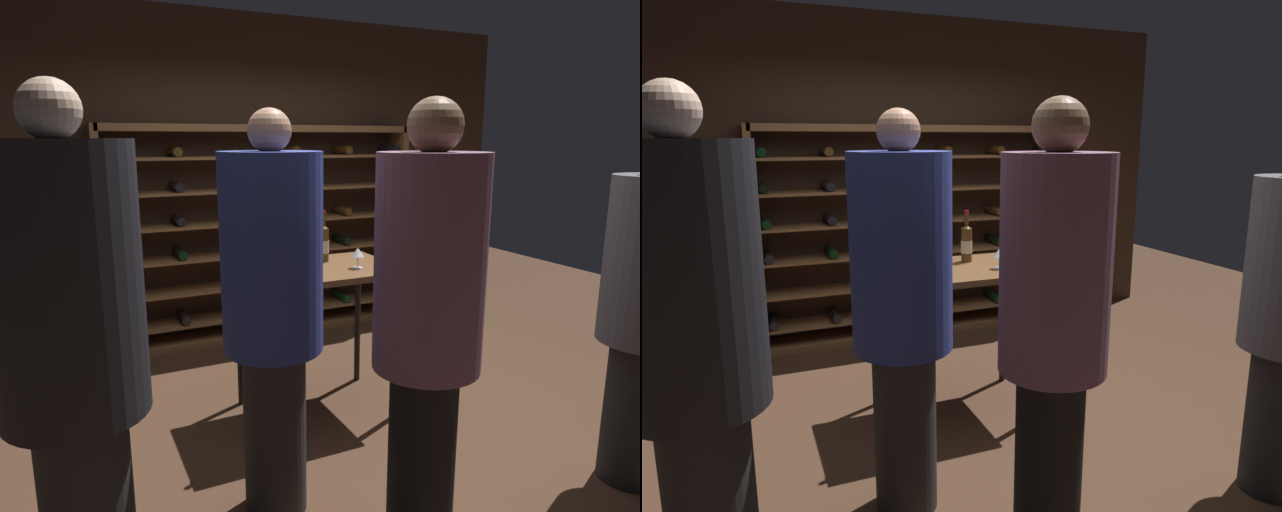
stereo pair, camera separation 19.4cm
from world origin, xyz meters
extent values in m
plane|color=#472D1E|center=(0.00, 0.00, 0.00)|extent=(10.09, 10.09, 0.00)
cube|color=#3D2B1E|center=(0.00, 2.05, 1.45)|extent=(5.59, 0.10, 2.91)
cube|color=brown|center=(-1.26, 1.84, 0.97)|extent=(0.06, 0.32, 1.93)
cube|color=brown|center=(1.57, 1.84, 0.97)|extent=(0.06, 0.32, 1.93)
cube|color=brown|center=(0.16, 1.84, 1.90)|extent=(2.83, 0.32, 0.06)
cube|color=brown|center=(0.16, 1.84, 0.03)|extent=(2.83, 0.32, 0.06)
cube|color=brown|center=(0.16, 1.84, 0.21)|extent=(2.75, 0.32, 0.02)
cylinder|color=black|center=(-1.16, 1.84, 0.26)|extent=(0.08, 0.30, 0.08)
cylinder|color=black|center=(-0.63, 1.84, 0.26)|extent=(0.08, 0.30, 0.08)
cylinder|color=black|center=(-0.10, 1.84, 0.26)|extent=(0.08, 0.30, 0.08)
cylinder|color=black|center=(0.42, 1.84, 0.26)|extent=(0.08, 0.30, 0.08)
cylinder|color=black|center=(0.95, 1.84, 0.26)|extent=(0.08, 0.30, 0.08)
cylinder|color=black|center=(1.47, 1.84, 0.26)|extent=(0.08, 0.30, 0.08)
cube|color=brown|center=(0.16, 1.84, 0.50)|extent=(2.75, 0.32, 0.02)
cylinder|color=black|center=(-0.10, 1.84, 0.55)|extent=(0.08, 0.30, 0.08)
cylinder|color=black|center=(0.42, 1.84, 0.55)|extent=(0.08, 0.30, 0.08)
cylinder|color=#4C3314|center=(1.47, 1.84, 0.55)|extent=(0.08, 0.30, 0.08)
cube|color=brown|center=(0.16, 1.84, 0.79)|extent=(2.75, 0.32, 0.02)
cylinder|color=black|center=(-1.16, 1.84, 0.84)|extent=(0.08, 0.30, 0.08)
cylinder|color=black|center=(-0.63, 1.84, 0.84)|extent=(0.08, 0.30, 0.08)
cylinder|color=black|center=(-0.10, 1.84, 0.84)|extent=(0.08, 0.30, 0.08)
cylinder|color=black|center=(0.95, 1.84, 0.84)|extent=(0.08, 0.30, 0.08)
cube|color=brown|center=(0.16, 1.84, 1.08)|extent=(2.75, 0.32, 0.02)
cylinder|color=black|center=(-1.16, 1.84, 1.13)|extent=(0.08, 0.30, 0.08)
cylinder|color=black|center=(-0.63, 1.84, 1.13)|extent=(0.08, 0.30, 0.08)
cylinder|color=#4C3314|center=(-0.10, 1.84, 1.13)|extent=(0.08, 0.30, 0.08)
cylinder|color=#4C3314|center=(0.95, 1.84, 1.13)|extent=(0.08, 0.30, 0.08)
cylinder|color=black|center=(1.47, 1.84, 1.13)|extent=(0.08, 0.30, 0.08)
cube|color=brown|center=(0.16, 1.84, 1.37)|extent=(2.75, 0.32, 0.02)
cylinder|color=black|center=(-1.16, 1.84, 1.42)|extent=(0.08, 0.30, 0.08)
cylinder|color=black|center=(-0.63, 1.84, 1.42)|extent=(0.08, 0.30, 0.08)
cylinder|color=black|center=(-0.10, 1.84, 1.42)|extent=(0.08, 0.30, 0.08)
cylinder|color=black|center=(0.42, 1.84, 1.42)|extent=(0.08, 0.30, 0.08)
cylinder|color=black|center=(1.47, 1.84, 1.42)|extent=(0.08, 0.30, 0.08)
cube|color=brown|center=(0.16, 1.84, 1.66)|extent=(2.75, 0.32, 0.02)
cylinder|color=black|center=(-1.16, 1.84, 1.71)|extent=(0.08, 0.30, 0.08)
cylinder|color=#4C3314|center=(-0.63, 1.84, 1.71)|extent=(0.08, 0.30, 0.08)
cylinder|color=#4C3314|center=(0.42, 1.84, 1.71)|extent=(0.08, 0.30, 0.08)
cylinder|color=#4C3314|center=(0.95, 1.84, 1.71)|extent=(0.08, 0.30, 0.08)
cylinder|color=black|center=(1.47, 1.84, 1.71)|extent=(0.08, 0.30, 0.08)
cube|color=brown|center=(-0.05, 0.24, 0.98)|extent=(1.02, 0.69, 0.04)
cylinder|color=black|center=(-0.50, -0.06, 0.48)|extent=(0.04, 0.04, 0.96)
cylinder|color=black|center=(0.41, -0.06, 0.48)|extent=(0.04, 0.04, 0.96)
cylinder|color=black|center=(-0.50, 0.54, 0.48)|extent=(0.04, 0.04, 0.96)
cylinder|color=black|center=(0.41, 0.54, 0.48)|extent=(0.04, 0.04, 0.96)
cylinder|color=#2B2B2B|center=(-0.68, -0.60, 0.42)|extent=(0.31, 0.31, 0.85)
cylinder|color=#2D3D8C|center=(-0.68, -0.60, 1.30)|extent=(0.47, 0.47, 0.92)
sphere|color=#AD7A5B|center=(-0.68, -0.60, 1.85)|extent=(0.20, 0.20, 0.20)
cylinder|color=black|center=(-0.16, -1.09, 0.42)|extent=(0.30, 0.30, 0.85)
cylinder|color=#7A516B|center=(-0.16, -1.09, 1.31)|extent=(0.47, 0.47, 0.92)
sphere|color=brown|center=(-0.16, -1.09, 1.87)|extent=(0.23, 0.23, 0.23)
cube|color=#26193F|center=(-0.22, -0.85, 1.42)|extent=(0.05, 0.02, 0.51)
cylinder|color=black|center=(1.13, -1.19, 0.39)|extent=(0.29, 0.29, 0.79)
cylinder|color=black|center=(-1.53, -0.93, 1.35)|extent=(0.50, 0.50, 0.95)
sphere|color=beige|center=(-1.53, -0.93, 1.91)|extent=(0.20, 0.20, 0.20)
cylinder|color=black|center=(-0.19, 0.39, 1.12)|extent=(0.07, 0.07, 0.24)
cone|color=black|center=(-0.19, 0.39, 1.25)|extent=(0.07, 0.07, 0.03)
cylinder|color=black|center=(-0.19, 0.39, 1.31)|extent=(0.03, 0.03, 0.10)
cylinder|color=#B7932D|center=(-0.19, 0.39, 1.37)|extent=(0.03, 0.03, 0.02)
cylinder|color=silver|center=(-0.19, 0.39, 1.10)|extent=(0.08, 0.08, 0.09)
cylinder|color=black|center=(-0.42, 0.01, 1.10)|extent=(0.08, 0.08, 0.21)
cone|color=black|center=(-0.42, 0.01, 1.21)|extent=(0.08, 0.08, 0.03)
cylinder|color=black|center=(-0.42, 0.01, 1.27)|extent=(0.03, 0.03, 0.09)
cylinder|color=maroon|center=(-0.42, 0.01, 1.32)|extent=(0.03, 0.03, 0.02)
cylinder|color=silver|center=(-0.42, 0.01, 1.09)|extent=(0.08, 0.08, 0.08)
cylinder|color=#4C3314|center=(0.06, 0.39, 1.11)|extent=(0.07, 0.07, 0.23)
cone|color=#4C3314|center=(0.06, 0.39, 1.24)|extent=(0.07, 0.07, 0.03)
cylinder|color=#4C3314|center=(0.06, 0.39, 1.29)|extent=(0.03, 0.03, 0.08)
cylinder|color=maroon|center=(0.06, 0.39, 1.33)|extent=(0.03, 0.03, 0.02)
cylinder|color=#C6B28C|center=(0.06, 0.39, 1.10)|extent=(0.08, 0.08, 0.09)
cylinder|color=silver|center=(0.18, 0.12, 1.00)|extent=(0.07, 0.07, 0.00)
cylinder|color=silver|center=(0.18, 0.12, 1.04)|extent=(0.01, 0.01, 0.07)
cone|color=silver|center=(0.18, 0.12, 1.10)|extent=(0.08, 0.08, 0.06)
cylinder|color=#590A14|center=(0.18, 0.12, 1.09)|extent=(0.04, 0.04, 0.02)
cylinder|color=silver|center=(-0.38, 0.31, 1.00)|extent=(0.07, 0.07, 0.00)
cylinder|color=silver|center=(-0.38, 0.31, 1.04)|extent=(0.01, 0.01, 0.08)
cone|color=silver|center=(-0.38, 0.31, 1.12)|extent=(0.07, 0.07, 0.06)
cylinder|color=#590A14|center=(-0.38, 0.31, 1.10)|extent=(0.04, 0.04, 0.02)
camera|label=1|loc=(-1.53, -2.91, 1.82)|focal=30.89mm
camera|label=2|loc=(-1.35, -2.99, 1.82)|focal=30.89mm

